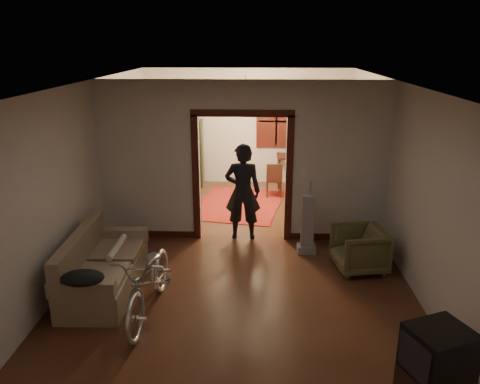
# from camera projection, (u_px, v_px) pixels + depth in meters

# --- Properties ---
(floor) EXTENTS (5.00, 8.50, 0.01)m
(floor) POSITION_uv_depth(u_px,v_px,m) (241.00, 255.00, 7.80)
(floor) COLOR #3C1E13
(floor) RESTS_ON ground
(ceiling) EXTENTS (5.00, 8.50, 0.01)m
(ceiling) POSITION_uv_depth(u_px,v_px,m) (241.00, 83.00, 6.94)
(ceiling) COLOR white
(ceiling) RESTS_ON floor
(wall_back) EXTENTS (5.00, 0.02, 2.80)m
(wall_back) POSITION_uv_depth(u_px,v_px,m) (248.00, 127.00, 11.41)
(wall_back) COLOR beige
(wall_back) RESTS_ON floor
(wall_left) EXTENTS (0.02, 8.50, 2.80)m
(wall_left) POSITION_uv_depth(u_px,v_px,m) (85.00, 172.00, 7.47)
(wall_left) COLOR beige
(wall_left) RESTS_ON floor
(wall_right) EXTENTS (0.02, 8.50, 2.80)m
(wall_right) POSITION_uv_depth(u_px,v_px,m) (401.00, 176.00, 7.28)
(wall_right) COLOR beige
(wall_right) RESTS_ON floor
(partition_wall) EXTENTS (5.00, 0.14, 2.80)m
(partition_wall) POSITION_uv_depth(u_px,v_px,m) (242.00, 162.00, 8.09)
(partition_wall) COLOR beige
(partition_wall) RESTS_ON floor
(door_casing) EXTENTS (1.74, 0.20, 2.32)m
(door_casing) POSITION_uv_depth(u_px,v_px,m) (242.00, 179.00, 8.18)
(door_casing) COLOR #3C130D
(door_casing) RESTS_ON floor
(far_window) EXTENTS (0.98, 0.06, 1.28)m
(far_window) POSITION_uv_depth(u_px,v_px,m) (276.00, 121.00, 11.30)
(far_window) COLOR black
(far_window) RESTS_ON wall_back
(chandelier) EXTENTS (0.24, 0.24, 0.24)m
(chandelier) POSITION_uv_depth(u_px,v_px,m) (246.00, 95.00, 9.46)
(chandelier) COLOR #FFE0A5
(chandelier) RESTS_ON ceiling
(light_switch) EXTENTS (0.08, 0.01, 0.12)m
(light_switch) POSITION_uv_depth(u_px,v_px,m) (303.00, 173.00, 8.02)
(light_switch) COLOR silver
(light_switch) RESTS_ON partition_wall
(sofa) EXTENTS (0.89, 1.89, 0.86)m
(sofa) POSITION_uv_depth(u_px,v_px,m) (104.00, 263.00, 6.58)
(sofa) COLOR #70634A
(sofa) RESTS_ON floor
(rolled_paper) EXTENTS (0.10, 0.76, 0.10)m
(rolled_paper) POSITION_uv_depth(u_px,v_px,m) (117.00, 247.00, 6.83)
(rolled_paper) COLOR beige
(rolled_paper) RESTS_ON sofa
(jacket) EXTENTS (0.52, 0.39, 0.15)m
(jacket) POSITION_uv_depth(u_px,v_px,m) (82.00, 278.00, 5.64)
(jacket) COLOR black
(jacket) RESTS_ON sofa
(bicycle) EXTENTS (0.72, 1.84, 0.95)m
(bicycle) POSITION_uv_depth(u_px,v_px,m) (150.00, 280.00, 5.99)
(bicycle) COLOR silver
(bicycle) RESTS_ON floor
(armchair) EXTENTS (0.86, 0.85, 0.69)m
(armchair) POSITION_uv_depth(u_px,v_px,m) (359.00, 249.00, 7.21)
(armchair) COLOR brown
(armchair) RESTS_ON floor
(crt_tv) EXTENTS (0.68, 0.65, 0.46)m
(crt_tv) POSITION_uv_depth(u_px,v_px,m) (439.00, 352.00, 4.28)
(crt_tv) COLOR black
(crt_tv) RESTS_ON tv_stand
(vacuum) EXTENTS (0.34, 0.29, 1.00)m
(vacuum) POSITION_uv_depth(u_px,v_px,m) (307.00, 224.00, 7.76)
(vacuum) COLOR gray
(vacuum) RESTS_ON floor
(person) EXTENTS (0.64, 0.42, 1.74)m
(person) POSITION_uv_depth(u_px,v_px,m) (243.00, 192.00, 8.23)
(person) COLOR black
(person) RESTS_ON floor
(oriental_rug) EXTENTS (2.11, 2.54, 0.02)m
(oriental_rug) POSITION_uv_depth(u_px,v_px,m) (239.00, 204.00, 10.18)
(oriental_rug) COLOR maroon
(oriental_rug) RESTS_ON floor
(locker) EXTENTS (0.84, 0.50, 1.63)m
(locker) POSITION_uv_depth(u_px,v_px,m) (186.00, 154.00, 11.28)
(locker) COLOR #2E3821
(locker) RESTS_ON floor
(globe) EXTENTS (0.27, 0.27, 0.27)m
(globe) POSITION_uv_depth(u_px,v_px,m) (184.00, 107.00, 10.93)
(globe) COLOR #1E5972
(globe) RESTS_ON locker
(desk) EXTENTS (1.09, 0.66, 0.78)m
(desk) POSITION_uv_depth(u_px,v_px,m) (298.00, 171.00, 11.32)
(desk) COLOR black
(desk) RESTS_ON floor
(desk_chair) EXTENTS (0.45, 0.45, 0.80)m
(desk_chair) POSITION_uv_depth(u_px,v_px,m) (274.00, 179.00, 10.64)
(desk_chair) COLOR black
(desk_chair) RESTS_ON floor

